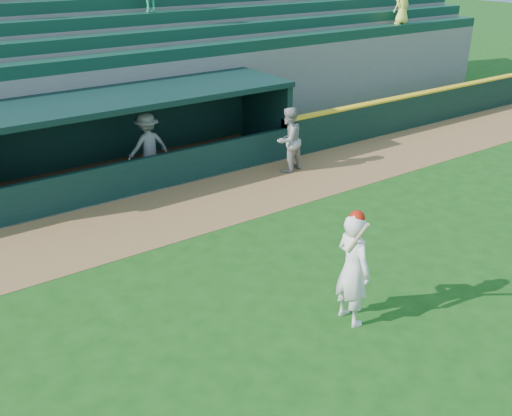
% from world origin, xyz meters
% --- Properties ---
extents(ground, '(120.00, 120.00, 0.00)m').
position_xyz_m(ground, '(0.00, 0.00, 0.00)').
color(ground, '#144310').
rests_on(ground, ground).
extents(warning_track, '(40.00, 3.00, 0.01)m').
position_xyz_m(warning_track, '(0.00, 4.90, 0.01)').
color(warning_track, brown).
rests_on(warning_track, ground).
extents(field_wall_right, '(15.50, 0.30, 1.20)m').
position_xyz_m(field_wall_right, '(12.25, 6.55, 0.60)').
color(field_wall_right, black).
rests_on(field_wall_right, ground).
extents(wall_stripe_right, '(15.50, 0.32, 0.06)m').
position_xyz_m(wall_stripe_right, '(12.25, 6.55, 1.23)').
color(wall_stripe_right, yellow).
rests_on(wall_stripe_right, field_wall_right).
extents(dugout_player_front, '(1.10, 0.95, 1.94)m').
position_xyz_m(dugout_player_front, '(3.93, 5.58, 0.97)').
color(dugout_player_front, '#979792').
rests_on(dugout_player_front, ground).
extents(dugout_player_inside, '(1.28, 0.79, 1.92)m').
position_xyz_m(dugout_player_inside, '(0.31, 7.49, 0.96)').
color(dugout_player_inside, gray).
rests_on(dugout_player_inside, ground).
extents(dugout, '(9.40, 2.80, 2.46)m').
position_xyz_m(dugout, '(0.00, 8.00, 1.36)').
color(dugout, slate).
rests_on(dugout, ground).
extents(stands, '(34.50, 6.25, 7.46)m').
position_xyz_m(stands, '(0.01, 12.57, 2.39)').
color(stands, slate).
rests_on(stands, ground).
extents(batter_at_plate, '(0.54, 0.88, 2.19)m').
position_xyz_m(batter_at_plate, '(0.24, -1.01, 1.08)').
color(batter_at_plate, white).
rests_on(batter_at_plate, ground).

